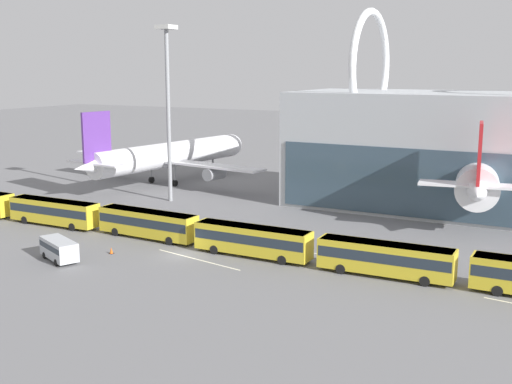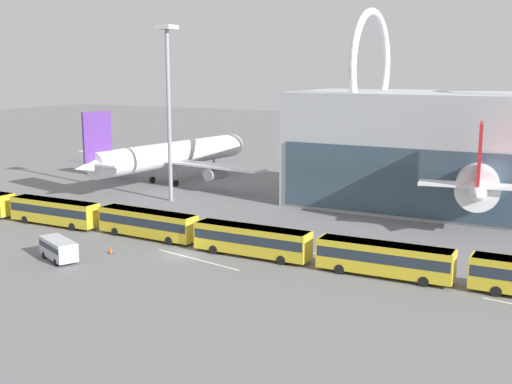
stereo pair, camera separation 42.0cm
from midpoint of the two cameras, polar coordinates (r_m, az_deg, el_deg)
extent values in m
plane|color=slate|center=(71.00, -6.50, -5.55)|extent=(440.00, 440.00, 0.00)
torus|color=white|center=(98.79, 10.29, 10.90)|extent=(1.10, 17.03, 17.03)
cylinder|color=white|center=(114.27, -7.41, 3.33)|extent=(9.04, 34.79, 4.34)
sphere|color=white|center=(127.23, -2.05, 4.19)|extent=(4.26, 4.26, 4.26)
cone|color=white|center=(102.58, -14.05, 2.23)|extent=(5.13, 8.07, 4.13)
cube|color=white|center=(112.87, -8.14, 2.83)|extent=(41.92, 9.25, 0.35)
cylinder|color=gray|center=(121.44, -12.09, 2.66)|extent=(2.56, 4.15, 2.04)
cylinder|color=gray|center=(105.30, -3.54, 1.64)|extent=(2.56, 4.15, 2.04)
cube|color=#5B338C|center=(102.55, -13.81, 4.80)|extent=(1.14, 5.44, 7.77)
cube|color=white|center=(103.05, -13.71, 2.53)|extent=(11.63, 4.72, 0.28)
cylinder|color=gray|center=(123.17, -3.67, 2.78)|extent=(0.36, 0.36, 4.11)
cylinder|color=black|center=(123.48, -3.66, 1.84)|extent=(0.60, 1.15, 1.10)
cylinder|color=gray|center=(115.09, -9.12, 2.09)|extent=(0.36, 0.36, 4.11)
cylinder|color=black|center=(115.42, -9.09, 1.08)|extent=(0.60, 1.15, 1.10)
cylinder|color=gray|center=(111.19, -7.07, 1.84)|extent=(0.36, 0.36, 4.11)
cylinder|color=black|center=(111.53, -7.04, 0.79)|extent=(0.60, 1.15, 1.10)
cylinder|color=white|center=(98.28, 19.25, 1.99)|extent=(11.04, 37.15, 5.26)
sphere|color=white|center=(116.51, 19.28, 3.31)|extent=(5.15, 5.15, 5.15)
cone|color=white|center=(80.13, 19.21, 0.07)|extent=(6.22, 8.77, 5.00)
cube|color=white|center=(96.21, 19.21, 1.25)|extent=(40.62, 10.15, 0.35)
cylinder|color=gray|center=(97.05, 12.45, 0.79)|extent=(3.01, 3.85, 2.49)
cube|color=red|center=(80.35, 19.41, 3.28)|extent=(1.20, 5.08, 7.26)
cube|color=white|center=(80.93, 19.23, 0.55)|extent=(14.01, 5.33, 0.28)
cylinder|color=gray|center=(110.91, 19.18, 1.44)|extent=(0.36, 0.36, 4.72)
cylinder|color=black|center=(111.30, 19.10, 0.25)|extent=(0.62, 1.16, 1.10)
cylinder|color=gray|center=(96.58, 17.11, 0.23)|extent=(0.36, 0.36, 4.72)
cylinder|color=black|center=(97.03, 17.03, -1.14)|extent=(0.62, 1.16, 1.10)
cylinder|color=gray|center=(96.62, 21.16, -0.02)|extent=(0.36, 0.36, 4.72)
cylinder|color=black|center=(97.07, 21.06, -1.39)|extent=(0.62, 1.16, 1.10)
cylinder|color=black|center=(95.51, -21.43, -1.64)|extent=(1.01, 0.32, 1.00)
cube|color=gold|center=(87.07, -17.36, -1.63)|extent=(13.35, 2.63, 2.96)
cube|color=#232D38|center=(87.01, -17.37, -1.44)|extent=(13.09, 2.65, 1.04)
cube|color=silver|center=(86.78, -17.41, -0.72)|extent=(12.95, 2.55, 0.12)
cylinder|color=black|center=(85.36, -14.79, -2.67)|extent=(1.00, 0.31, 1.00)
cylinder|color=black|center=(83.73, -15.86, -2.99)|extent=(1.00, 0.31, 1.00)
cylinder|color=black|center=(91.06, -18.64, -2.05)|extent=(1.00, 0.31, 1.00)
cylinder|color=black|center=(89.53, -19.71, -2.33)|extent=(1.00, 0.31, 1.00)
cube|color=gold|center=(77.85, -9.47, -2.74)|extent=(13.43, 3.06, 2.96)
cube|color=#232D38|center=(77.78, -9.48, -2.52)|extent=(13.16, 3.08, 1.04)
cube|color=silver|center=(77.53, -9.50, -1.71)|extent=(13.02, 2.97, 0.12)
cylinder|color=black|center=(76.55, -6.50, -3.94)|extent=(1.01, 0.34, 1.00)
cylinder|color=black|center=(74.78, -7.57, -4.32)|extent=(1.01, 0.34, 1.00)
cylinder|color=black|center=(81.67, -11.15, -3.13)|extent=(1.01, 0.34, 1.00)
cylinder|color=black|center=(80.01, -12.25, -3.47)|extent=(1.01, 0.34, 1.00)
cube|color=gold|center=(69.36, -0.22, -4.28)|extent=(13.34, 2.53, 2.96)
cube|color=#232D38|center=(69.28, -0.22, -4.05)|extent=(13.07, 2.56, 1.04)
cube|color=silver|center=(69.00, -0.22, -3.14)|extent=(12.94, 2.45, 0.12)
cylinder|color=black|center=(68.94, 3.28, -5.57)|extent=(1.00, 0.30, 1.00)
cylinder|color=black|center=(66.94, 2.44, -6.07)|extent=(1.00, 0.30, 1.00)
cylinder|color=black|center=(72.66, -2.66, -4.69)|extent=(1.00, 0.30, 1.00)
cylinder|color=black|center=(70.76, -3.62, -5.14)|extent=(1.00, 0.30, 1.00)
cube|color=gold|center=(64.05, 11.51, -5.81)|extent=(13.39, 2.85, 2.96)
cube|color=#232D38|center=(63.96, 11.52, -5.56)|extent=(13.13, 2.87, 1.04)
cube|color=silver|center=(63.65, 11.56, -4.58)|extent=(12.99, 2.76, 0.12)
cylinder|color=black|center=(64.65, 15.30, -7.09)|extent=(1.01, 0.32, 1.00)
cylinder|color=black|center=(62.48, 14.86, -7.70)|extent=(1.01, 0.32, 1.00)
cylinder|color=black|center=(66.63, 8.29, -6.26)|extent=(1.01, 0.32, 1.00)
cylinder|color=black|center=(64.53, 7.63, -6.82)|extent=(1.01, 0.32, 1.00)
cylinder|color=black|center=(64.02, 21.05, -7.62)|extent=(1.00, 0.30, 1.00)
cylinder|color=black|center=(61.84, 20.76, -8.25)|extent=(1.00, 0.30, 1.00)
cube|color=#B2B7BC|center=(71.32, -16.99, -4.82)|extent=(6.06, 4.23, 1.97)
cube|color=#232D38|center=(71.24, -17.01, -4.58)|extent=(5.91, 4.18, 0.59)
cylinder|color=black|center=(72.74, -18.16, -5.35)|extent=(0.73, 0.48, 0.70)
cylinder|color=black|center=(73.40, -16.69, -5.12)|extent=(0.73, 0.48, 0.70)
cylinder|color=black|center=(69.76, -17.22, -5.99)|extent=(0.73, 0.48, 0.70)
cylinder|color=black|center=(70.44, -15.70, -5.74)|extent=(0.73, 0.48, 0.70)
cylinder|color=gray|center=(97.83, -7.62, 6.63)|extent=(0.61, 0.61, 25.72)
cube|color=silver|center=(97.73, -7.82, 14.32)|extent=(2.50, 2.50, 0.63)
cube|color=silver|center=(69.10, -5.10, -5.99)|extent=(11.74, 2.53, 0.01)
cube|color=silver|center=(71.66, 3.97, -5.35)|extent=(10.84, 2.33, 0.01)
cube|color=black|center=(72.75, -12.61, -5.33)|extent=(0.51, 0.51, 0.02)
cone|color=#EA5914|center=(72.65, -12.63, -5.06)|extent=(0.38, 0.38, 0.69)
camera|label=1|loc=(0.21, -89.86, 0.03)|focal=45.00mm
camera|label=2|loc=(0.21, 90.14, -0.03)|focal=45.00mm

